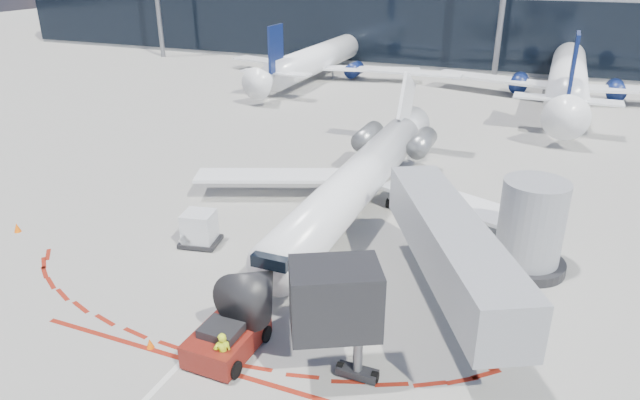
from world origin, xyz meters
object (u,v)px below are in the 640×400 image
at_px(regional_jet, 361,177).
at_px(ramp_worker, 223,354).
at_px(uld_container, 199,229).
at_px(pushback_tug, 227,338).

relative_size(regional_jet, ramp_worker, 14.84).
distance_m(regional_jet, ramp_worker, 16.29).
xyz_separation_m(regional_jet, ramp_worker, (-0.06, -16.23, -1.40)).
xyz_separation_m(ramp_worker, uld_container, (-6.78, 8.72, 0.01)).
relative_size(ramp_worker, uld_container, 0.80).
distance_m(ramp_worker, uld_container, 11.05).
relative_size(regional_jet, pushback_tug, 4.97).
distance_m(regional_jet, pushback_tug, 15.12).
xyz_separation_m(regional_jet, uld_container, (-6.84, -7.50, -1.39)).
distance_m(pushback_tug, ramp_worker, 1.38).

